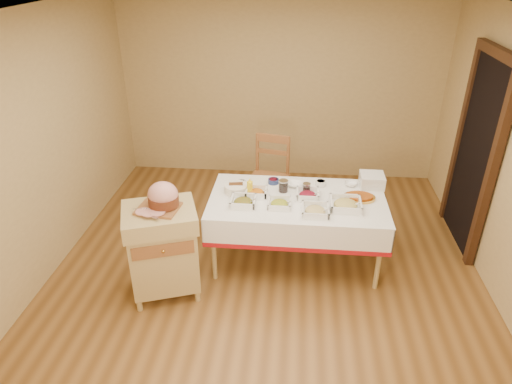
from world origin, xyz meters
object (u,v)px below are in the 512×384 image
dining_table (297,212)px  bread_basket (236,189)px  preserve_jar_left (283,186)px  dining_chair (269,177)px  ham_on_board (162,198)px  preserve_jar_right (306,189)px  brass_platter (359,197)px  plate_stack (372,180)px  mustard_bottle (250,187)px  butcher_cart (163,246)px

dining_table → bread_basket: size_ratio=7.47×
dining_table → preserve_jar_left: preserve_jar_left is taller
dining_chair → ham_on_board: (-0.87, -1.57, 0.52)m
ham_on_board → preserve_jar_right: bearing=30.2°
preserve_jar_left → brass_platter: (0.79, -0.09, -0.04)m
ham_on_board → preserve_jar_left: (1.07, 0.77, -0.23)m
preserve_jar_left → dining_table: bearing=-42.9°
preserve_jar_left → preserve_jar_right: bearing=-1.8°
preserve_jar_left → plate_stack: bearing=12.7°
plate_stack → brass_platter: plate_stack is taller
ham_on_board → mustard_bottle: size_ratio=2.07×
butcher_cart → dining_chair: size_ratio=0.91×
butcher_cart → preserve_jar_right: 1.59m
mustard_bottle → brass_platter: mustard_bottle is taller
dining_table → preserve_jar_right: size_ratio=16.65×
dining_table → mustard_bottle: (-0.50, 0.04, 0.25)m
dining_table → preserve_jar_left: size_ratio=13.91×
dining_chair → preserve_jar_left: (0.20, -0.79, 0.29)m
butcher_cart → dining_chair: dining_chair is taller
bread_basket → brass_platter: (1.28, -0.02, -0.03)m
mustard_bottle → preserve_jar_left: bearing=16.7°
mustard_bottle → plate_stack: size_ratio=0.75×
bread_basket → plate_stack: plate_stack is taller
preserve_jar_right → brass_platter: 0.55m
dining_chair → preserve_jar_right: dining_chair is taller
dining_table → dining_chair: 1.01m
mustard_bottle → bread_basket: size_ratio=0.77×
dining_chair → butcher_cart: bearing=-119.6°
dining_table → dining_chair: dining_chair is taller
butcher_cart → preserve_jar_left: 1.40m
preserve_jar_right → brass_platter: (0.54, -0.08, -0.03)m
dining_table → dining_chair: size_ratio=1.76×
dining_chair → preserve_jar_right: size_ratio=9.47×
preserve_jar_left → preserve_jar_right: size_ratio=1.20×
dining_chair → preserve_jar_right: 0.96m
dining_chair → brass_platter: dining_chair is taller
butcher_cart → dining_chair: (0.91, 1.60, -0.00)m
dining_table → ham_on_board: size_ratio=4.65×
butcher_cart → preserve_jar_right: butcher_cart is taller
butcher_cart → plate_stack: butcher_cart is taller
preserve_jar_left → preserve_jar_right: 0.24m
butcher_cart → brass_platter: (1.90, 0.71, 0.25)m
mustard_bottle → preserve_jar_right: bearing=9.2°
preserve_jar_right → mustard_bottle: 0.60m
mustard_bottle → bread_basket: (-0.15, 0.03, -0.04)m
butcher_cart → brass_platter: butcher_cart is taller
ham_on_board → bread_basket: 0.94m
dining_table → preserve_jar_right: (0.09, 0.14, 0.21)m
bread_basket → brass_platter: bread_basket is taller
butcher_cart → ham_on_board: 0.52m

